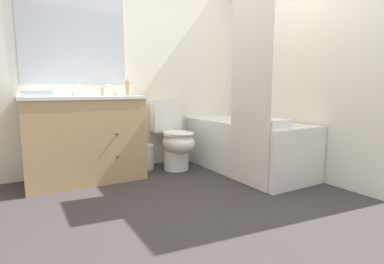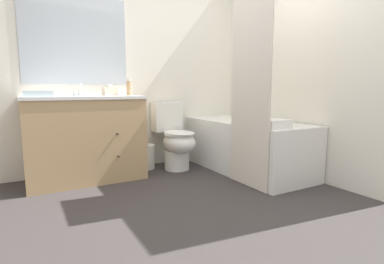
{
  "view_description": "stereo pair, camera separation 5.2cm",
  "coord_description": "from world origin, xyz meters",
  "px_view_note": "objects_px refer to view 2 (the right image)",
  "views": [
    {
      "loc": [
        -1.31,
        -1.73,
        0.93
      ],
      "look_at": [
        0.15,
        0.77,
        0.52
      ],
      "focal_mm": 28.0,
      "sensor_mm": 36.0,
      "label": 1
    },
    {
      "loc": [
        -1.26,
        -1.75,
        0.93
      ],
      "look_at": [
        0.15,
        0.77,
        0.52
      ],
      "focal_mm": 28.0,
      "sensor_mm": 36.0,
      "label": 2
    }
  ],
  "objects_px": {
    "toilet": "(175,139)",
    "wastebasket": "(146,157)",
    "bathtub": "(246,145)",
    "bath_towel_folded": "(275,124)",
    "sink_faucet": "(80,92)",
    "vanity_cabinet": "(85,138)",
    "tissue_box": "(110,91)",
    "soap_dispenser": "(129,88)",
    "hand_towel_folded": "(38,94)"
  },
  "relations": [
    {
      "from": "soap_dispenser",
      "to": "bath_towel_folded",
      "type": "distance_m",
      "value": 1.59
    },
    {
      "from": "vanity_cabinet",
      "to": "wastebasket",
      "type": "bearing_deg",
      "value": 8.93
    },
    {
      "from": "vanity_cabinet",
      "to": "sink_faucet",
      "type": "bearing_deg",
      "value": 90.0
    },
    {
      "from": "bathtub",
      "to": "wastebasket",
      "type": "bearing_deg",
      "value": 147.72
    },
    {
      "from": "toilet",
      "to": "bath_towel_folded",
      "type": "xyz_separation_m",
      "value": [
        0.5,
        -1.08,
        0.25
      ]
    },
    {
      "from": "bath_towel_folded",
      "to": "sink_faucet",
      "type": "bearing_deg",
      "value": 138.24
    },
    {
      "from": "sink_faucet",
      "to": "toilet",
      "type": "bearing_deg",
      "value": -14.17
    },
    {
      "from": "sink_faucet",
      "to": "soap_dispenser",
      "type": "xyz_separation_m",
      "value": [
        0.48,
        -0.16,
        0.05
      ]
    },
    {
      "from": "toilet",
      "to": "wastebasket",
      "type": "bearing_deg",
      "value": 150.78
    },
    {
      "from": "vanity_cabinet",
      "to": "bath_towel_folded",
      "type": "xyz_separation_m",
      "value": [
        1.5,
        -1.15,
        0.17
      ]
    },
    {
      "from": "toilet",
      "to": "tissue_box",
      "type": "distance_m",
      "value": 0.91
    },
    {
      "from": "tissue_box",
      "to": "vanity_cabinet",
      "type": "bearing_deg",
      "value": -156.52
    },
    {
      "from": "vanity_cabinet",
      "to": "bath_towel_folded",
      "type": "height_order",
      "value": "vanity_cabinet"
    },
    {
      "from": "bathtub",
      "to": "hand_towel_folded",
      "type": "distance_m",
      "value": 2.21
    },
    {
      "from": "wastebasket",
      "to": "bathtub",
      "type": "bearing_deg",
      "value": -32.28
    },
    {
      "from": "soap_dispenser",
      "to": "bath_towel_folded",
      "type": "bearing_deg",
      "value": -49.21
    },
    {
      "from": "toilet",
      "to": "wastebasket",
      "type": "height_order",
      "value": "toilet"
    },
    {
      "from": "sink_faucet",
      "to": "soap_dispenser",
      "type": "distance_m",
      "value": 0.51
    },
    {
      "from": "bathtub",
      "to": "tissue_box",
      "type": "bearing_deg",
      "value": 154.94
    },
    {
      "from": "sink_faucet",
      "to": "bathtub",
      "type": "xyz_separation_m",
      "value": [
        1.68,
        -0.71,
        -0.61
      ]
    },
    {
      "from": "tissue_box",
      "to": "soap_dispenser",
      "type": "xyz_separation_m",
      "value": [
        0.18,
        -0.1,
        0.04
      ]
    },
    {
      "from": "wastebasket",
      "to": "bath_towel_folded",
      "type": "height_order",
      "value": "bath_towel_folded"
    },
    {
      "from": "vanity_cabinet",
      "to": "tissue_box",
      "type": "xyz_separation_m",
      "value": [
        0.3,
        0.13,
        0.47
      ]
    },
    {
      "from": "wastebasket",
      "to": "tissue_box",
      "type": "distance_m",
      "value": 0.86
    },
    {
      "from": "toilet",
      "to": "wastebasket",
      "type": "relative_size",
      "value": 2.72
    },
    {
      "from": "sink_faucet",
      "to": "bath_towel_folded",
      "type": "distance_m",
      "value": 2.02
    },
    {
      "from": "wastebasket",
      "to": "hand_towel_folded",
      "type": "xyz_separation_m",
      "value": [
        -1.1,
        -0.25,
        0.75
      ]
    },
    {
      "from": "sink_faucet",
      "to": "tissue_box",
      "type": "bearing_deg",
      "value": -11.26
    },
    {
      "from": "tissue_box",
      "to": "bath_towel_folded",
      "type": "distance_m",
      "value": 1.77
    },
    {
      "from": "wastebasket",
      "to": "bath_towel_folded",
      "type": "bearing_deg",
      "value": -57.36
    },
    {
      "from": "sink_faucet",
      "to": "wastebasket",
      "type": "xyz_separation_m",
      "value": [
        0.69,
        -0.08,
        -0.76
      ]
    },
    {
      "from": "bathtub",
      "to": "tissue_box",
      "type": "relative_size",
      "value": 10.78
    },
    {
      "from": "bath_towel_folded",
      "to": "wastebasket",
      "type": "bearing_deg",
      "value": 122.64
    },
    {
      "from": "tissue_box",
      "to": "soap_dispenser",
      "type": "height_order",
      "value": "soap_dispenser"
    },
    {
      "from": "soap_dispenser",
      "to": "toilet",
      "type": "bearing_deg",
      "value": -10.13
    },
    {
      "from": "vanity_cabinet",
      "to": "wastebasket",
      "type": "xyz_separation_m",
      "value": [
        0.69,
        0.11,
        -0.3
      ]
    },
    {
      "from": "sink_faucet",
      "to": "bathtub",
      "type": "height_order",
      "value": "sink_faucet"
    },
    {
      "from": "vanity_cabinet",
      "to": "sink_faucet",
      "type": "distance_m",
      "value": 0.5
    },
    {
      "from": "vanity_cabinet",
      "to": "toilet",
      "type": "relative_size",
      "value": 1.47
    },
    {
      "from": "toilet",
      "to": "bath_towel_folded",
      "type": "relative_size",
      "value": 2.98
    },
    {
      "from": "vanity_cabinet",
      "to": "toilet",
      "type": "height_order",
      "value": "vanity_cabinet"
    },
    {
      "from": "toilet",
      "to": "tissue_box",
      "type": "bearing_deg",
      "value": 164.61
    },
    {
      "from": "bathtub",
      "to": "bath_towel_folded",
      "type": "relative_size",
      "value": 6.08
    },
    {
      "from": "bathtub",
      "to": "vanity_cabinet",
      "type": "bearing_deg",
      "value": 162.93
    },
    {
      "from": "bath_towel_folded",
      "to": "bathtub",
      "type": "bearing_deg",
      "value": 73.57
    },
    {
      "from": "wastebasket",
      "to": "bath_towel_folded",
      "type": "relative_size",
      "value": 1.09
    },
    {
      "from": "tissue_box",
      "to": "bathtub",
      "type": "bearing_deg",
      "value": -25.06
    },
    {
      "from": "tissue_box",
      "to": "bath_towel_folded",
      "type": "relative_size",
      "value": 0.56
    },
    {
      "from": "soap_dispenser",
      "to": "bath_towel_folded",
      "type": "relative_size",
      "value": 0.71
    },
    {
      "from": "wastebasket",
      "to": "tissue_box",
      "type": "xyz_separation_m",
      "value": [
        -0.39,
        0.02,
        0.77
      ]
    }
  ]
}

